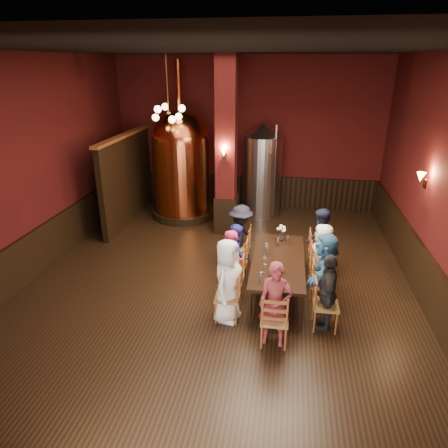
% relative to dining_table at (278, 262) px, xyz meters
% --- Properties ---
extents(room, '(10.00, 10.02, 4.50)m').
position_rel_dining_table_xyz_m(room, '(-1.20, 0.16, 1.56)').
color(room, black).
rests_on(room, ground).
extents(wainscot_right, '(0.08, 9.90, 1.00)m').
position_rel_dining_table_xyz_m(wainscot_right, '(2.76, 0.16, -0.19)').
color(wainscot_right, black).
rests_on(wainscot_right, ground).
extents(wainscot_back, '(7.90, 0.08, 1.00)m').
position_rel_dining_table_xyz_m(wainscot_back, '(-1.20, 5.12, -0.19)').
color(wainscot_back, black).
rests_on(wainscot_back, ground).
extents(wainscot_left, '(0.08, 9.90, 1.00)m').
position_rel_dining_table_xyz_m(wainscot_left, '(-5.16, 0.16, -0.19)').
color(wainscot_left, black).
rests_on(wainscot_left, ground).
extents(column, '(0.58, 0.58, 4.50)m').
position_rel_dining_table_xyz_m(column, '(-1.50, 2.96, 1.56)').
color(column, '#450F0E').
rests_on(column, ground).
extents(partition, '(0.22, 3.50, 2.40)m').
position_rel_dining_table_xyz_m(partition, '(-4.40, 3.36, 0.51)').
color(partition, black).
rests_on(partition, ground).
extents(pendant_cluster, '(0.90, 0.90, 1.70)m').
position_rel_dining_table_xyz_m(pendant_cluster, '(-3.00, 3.06, 2.41)').
color(pendant_cluster, '#A57226').
rests_on(pendant_cluster, room).
extents(sconce_wall, '(0.20, 0.20, 0.36)m').
position_rel_dining_table_xyz_m(sconce_wall, '(2.70, 0.96, 1.51)').
color(sconce_wall, black).
rests_on(sconce_wall, room).
extents(sconce_column, '(0.20, 0.20, 0.36)m').
position_rel_dining_table_xyz_m(sconce_column, '(-1.50, 2.66, 1.51)').
color(sconce_column, black).
rests_on(sconce_column, column).
extents(dining_table, '(1.02, 2.41, 0.75)m').
position_rel_dining_table_xyz_m(dining_table, '(0.00, 0.00, 0.00)').
color(dining_table, black).
rests_on(dining_table, ground).
extents(chair_0, '(0.46, 0.46, 0.92)m').
position_rel_dining_table_xyz_m(chair_0, '(-0.84, -1.01, -0.23)').
color(chair_0, brown).
rests_on(chair_0, ground).
extents(person_0, '(0.66, 0.85, 1.54)m').
position_rel_dining_table_xyz_m(person_0, '(-0.84, -1.01, 0.08)').
color(person_0, white).
rests_on(person_0, ground).
extents(chair_1, '(0.46, 0.46, 0.92)m').
position_rel_dining_table_xyz_m(chair_1, '(-0.85, -0.34, -0.23)').
color(chair_1, brown).
rests_on(chair_1, ground).
extents(person_1, '(0.50, 0.61, 1.45)m').
position_rel_dining_table_xyz_m(person_1, '(-0.85, -0.34, 0.04)').
color(person_1, '#B81F4B').
rests_on(person_1, ground).
extents(chair_2, '(0.46, 0.46, 0.92)m').
position_rel_dining_table_xyz_m(chair_2, '(-0.85, 0.32, -0.23)').
color(chair_2, brown).
rests_on(chair_2, ground).
extents(person_2, '(0.36, 0.65, 1.29)m').
position_rel_dining_table_xyz_m(person_2, '(-0.85, 0.32, -0.04)').
color(person_2, navy).
rests_on(person_2, ground).
extents(chair_3, '(0.46, 0.46, 0.92)m').
position_rel_dining_table_xyz_m(chair_3, '(-0.86, 0.99, -0.23)').
color(chair_3, brown).
rests_on(chair_3, ground).
extents(person_3, '(0.84, 1.07, 1.46)m').
position_rel_dining_table_xyz_m(person_3, '(-0.86, 0.99, 0.04)').
color(person_3, black).
rests_on(person_3, ground).
extents(chair_4, '(0.46, 0.46, 0.92)m').
position_rel_dining_table_xyz_m(chair_4, '(0.86, -0.99, -0.23)').
color(chair_4, brown).
rests_on(chair_4, ground).
extents(person_4, '(0.38, 0.84, 1.41)m').
position_rel_dining_table_xyz_m(person_4, '(0.86, -0.99, 0.02)').
color(person_4, black).
rests_on(person_4, ground).
extents(chair_5, '(0.46, 0.46, 0.92)m').
position_rel_dining_table_xyz_m(chair_5, '(0.85, -0.32, -0.23)').
color(chair_5, brown).
rests_on(chair_5, ground).
extents(person_5, '(0.71, 1.44, 1.49)m').
position_rel_dining_table_xyz_m(person_5, '(0.85, -0.32, 0.06)').
color(person_5, '#2D5C89').
rests_on(person_5, ground).
extents(chair_6, '(0.46, 0.46, 0.92)m').
position_rel_dining_table_xyz_m(chair_6, '(0.85, 0.34, -0.23)').
color(chair_6, brown).
rests_on(chair_6, ground).
extents(person_6, '(0.46, 0.69, 1.40)m').
position_rel_dining_table_xyz_m(person_6, '(0.85, 0.34, 0.01)').
color(person_6, white).
rests_on(person_6, ground).
extents(chair_7, '(0.46, 0.46, 0.92)m').
position_rel_dining_table_xyz_m(chair_7, '(0.84, 1.01, -0.23)').
color(chair_7, brown).
rests_on(chair_7, ground).
extents(person_7, '(0.45, 0.76, 1.47)m').
position_rel_dining_table_xyz_m(person_7, '(0.84, 1.01, 0.04)').
color(person_7, '#1B1D36').
rests_on(person_7, ground).
extents(chair_8, '(0.46, 0.46, 0.92)m').
position_rel_dining_table_xyz_m(chair_8, '(0.01, -1.55, -0.23)').
color(chair_8, brown).
rests_on(chair_8, ground).
extents(person_8, '(0.55, 0.38, 1.46)m').
position_rel_dining_table_xyz_m(person_8, '(0.01, -1.55, 0.04)').
color(person_8, maroon).
rests_on(person_8, ground).
extents(copper_kettle, '(1.85, 1.85, 4.37)m').
position_rel_dining_table_xyz_m(copper_kettle, '(-2.94, 3.93, 0.91)').
color(copper_kettle, black).
rests_on(copper_kettle, ground).
extents(steel_vessel, '(1.33, 1.33, 2.73)m').
position_rel_dining_table_xyz_m(steel_vessel, '(-0.67, 4.44, 0.68)').
color(steel_vessel, '#B2B2B7').
rests_on(steel_vessel, ground).
extents(rose_vase, '(0.20, 0.20, 0.35)m').
position_rel_dining_table_xyz_m(rose_vase, '(0.02, 0.90, 0.29)').
color(rose_vase, white).
rests_on(rose_vase, dining_table).
extents(wine_glass_0, '(0.07, 0.07, 0.17)m').
position_rel_dining_table_xyz_m(wine_glass_0, '(-0.26, 0.33, 0.15)').
color(wine_glass_0, white).
rests_on(wine_glass_0, dining_table).
extents(wine_glass_1, '(0.07, 0.07, 0.17)m').
position_rel_dining_table_xyz_m(wine_glass_1, '(-0.12, -0.70, 0.15)').
color(wine_glass_1, white).
rests_on(wine_glass_1, dining_table).
extents(wine_glass_2, '(0.07, 0.07, 0.17)m').
position_rel_dining_table_xyz_m(wine_glass_2, '(0.16, 0.75, 0.15)').
color(wine_glass_2, white).
rests_on(wine_glass_2, dining_table).
extents(wine_glass_3, '(0.07, 0.07, 0.17)m').
position_rel_dining_table_xyz_m(wine_glass_3, '(-0.27, -0.89, 0.15)').
color(wine_glass_3, white).
rests_on(wine_glass_3, dining_table).
extents(wine_glass_4, '(0.07, 0.07, 0.17)m').
position_rel_dining_table_xyz_m(wine_glass_4, '(-0.01, -1.00, 0.15)').
color(wine_glass_4, white).
rests_on(wine_glass_4, dining_table).
extents(wine_glass_5, '(0.07, 0.07, 0.17)m').
position_rel_dining_table_xyz_m(wine_glass_5, '(-0.24, 0.17, 0.15)').
color(wine_glass_5, white).
rests_on(wine_glass_5, dining_table).
extents(wine_glass_6, '(0.07, 0.07, 0.17)m').
position_rel_dining_table_xyz_m(wine_glass_6, '(-0.25, 0.24, 0.15)').
color(wine_glass_6, white).
rests_on(wine_glass_6, dining_table).
extents(wine_glass_7, '(0.07, 0.07, 0.17)m').
position_rel_dining_table_xyz_m(wine_glass_7, '(0.09, -0.55, 0.15)').
color(wine_glass_7, white).
rests_on(wine_glass_7, dining_table).
extents(wine_glass_8, '(0.07, 0.07, 0.17)m').
position_rel_dining_table_xyz_m(wine_glass_8, '(-0.04, 0.63, 0.15)').
color(wine_glass_8, white).
rests_on(wine_glass_8, dining_table).
extents(wine_glass_9, '(0.07, 0.07, 0.17)m').
position_rel_dining_table_xyz_m(wine_glass_9, '(-0.23, -0.56, 0.15)').
color(wine_glass_9, white).
rests_on(wine_glass_9, dining_table).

